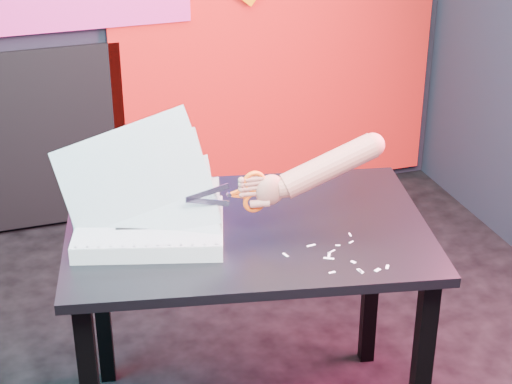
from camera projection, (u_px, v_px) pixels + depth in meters
name	position (u px, v px, depth m)	size (l,w,h in m)	color
room	(235.00, 17.00, 2.36)	(3.01, 3.01, 2.71)	black
backdrop	(154.00, 21.00, 3.80)	(2.88, 0.05, 2.08)	red
work_table	(248.00, 257.00, 2.58)	(1.18, 0.90, 0.75)	black
printout_stack	(149.00, 226.00, 2.46)	(0.50, 0.41, 0.39)	white
scissors	(249.00, 192.00, 2.43)	(0.23, 0.02, 0.13)	#8E8EB0
hand_forearm	(319.00, 170.00, 2.45)	(0.42, 0.09, 0.19)	#BB6856
paper_clippings	(342.00, 259.00, 2.36)	(0.26, 0.22, 0.00)	white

